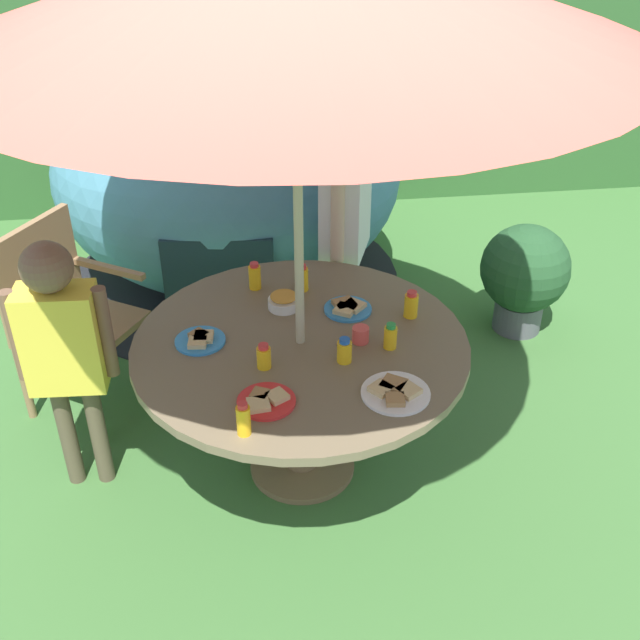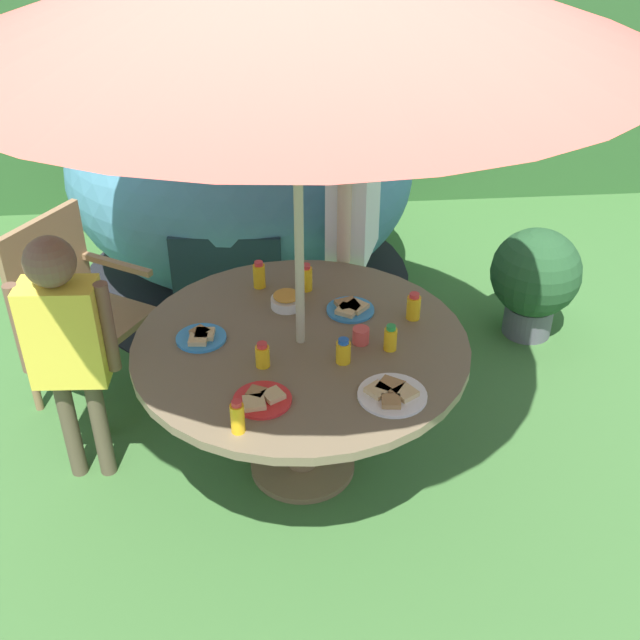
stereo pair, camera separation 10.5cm
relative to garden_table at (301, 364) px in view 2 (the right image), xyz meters
name	(u,v)px [view 2 (the right image)]	position (x,y,z in m)	size (l,w,h in m)	color
ground_plane	(303,468)	(0.00, 0.00, -0.59)	(10.00, 10.00, 0.02)	#3D6B33
hedge_backdrop	(272,55)	(0.00, 3.16, 0.45)	(9.00, 0.70, 2.06)	#33602D
garden_table	(301,364)	(0.00, 0.00, 0.00)	(1.37, 1.37, 0.69)	brown
wooden_chair	(71,302)	(-1.06, 0.66, -0.05)	(0.64, 0.66, 0.94)	#93704C
dome_tent	(241,173)	(-0.25, 1.77, 0.12)	(2.27, 2.27, 1.41)	teal
potted_plant	(535,277)	(1.35, 0.99, -0.22)	(0.49, 0.49, 0.64)	#595960
child_in_white_shirt	(354,205)	(0.32, 0.88, 0.30)	(0.31, 0.44, 1.38)	navy
child_in_yellow_shirt	(65,333)	(-0.94, 0.05, 0.17)	(0.40, 0.20, 1.18)	brown
snack_bowl	(287,300)	(-0.04, 0.27, 0.15)	(0.14, 0.14, 0.07)	white
plate_front_edge	(262,399)	(-0.16, -0.38, 0.13)	(0.22, 0.22, 0.03)	red
plate_center_front	(350,308)	(0.23, 0.21, 0.13)	(0.21, 0.21, 0.03)	#338CD8
plate_center_back	(392,394)	(0.31, -0.39, 0.13)	(0.26, 0.26, 0.03)	white
plate_near_left	(201,337)	(-0.40, 0.05, 0.13)	(0.21, 0.21, 0.03)	#338CD8
juice_bottle_near_right	(263,355)	(-0.16, -0.16, 0.16)	(0.06, 0.06, 0.11)	yellow
juice_bottle_far_left	(306,278)	(0.05, 0.41, 0.17)	(0.06, 0.06, 0.13)	yellow
juice_bottle_far_right	(237,417)	(-0.25, -0.53, 0.18)	(0.05, 0.05, 0.13)	yellow
juice_bottle_mid_left	(259,275)	(-0.16, 0.45, 0.17)	(0.06, 0.06, 0.13)	yellow
juice_bottle_mid_right	(343,351)	(0.16, -0.16, 0.16)	(0.06, 0.06, 0.11)	yellow
juice_bottle_back_edge	(390,338)	(0.35, -0.09, 0.17)	(0.05, 0.05, 0.11)	yellow
juice_bottle_spot_a	(414,307)	(0.49, 0.13, 0.17)	(0.06, 0.06, 0.12)	yellow
cup_near	(361,336)	(0.24, -0.03, 0.15)	(0.07, 0.07, 0.07)	#E04C47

